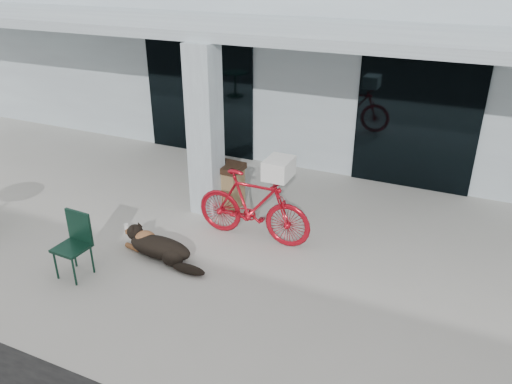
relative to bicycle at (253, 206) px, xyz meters
The scene contains 12 objects.
ground 1.80m from the bicycle, 81.00° to the right, with size 80.00×80.00×0.00m, color #B0ADA6.
building 7.03m from the bicycle, 87.79° to the left, with size 22.00×7.00×4.50m, color silver.
storefront_glass_left 4.49m from the bicycle, 131.54° to the left, with size 2.80×0.06×2.70m, color black.
storefront_glass_right 3.97m from the bicycle, 58.09° to the left, with size 2.40×0.06×2.70m, color black.
column 1.68m from the bicycle, 152.85° to the left, with size 0.50×0.50×3.12m, color silver.
overhang 3.25m from the bicycle, 82.23° to the left, with size 22.00×2.80×0.18m, color silver.
bicycle is the anchor object (origin of this frame).
laundry_basket 0.89m from the bicycle, ahead, with size 0.53×0.39×0.31m, color white.
dog 1.66m from the bicycle, 132.82° to the right, with size 1.28×0.43×0.43m, color black, non-canonical shape.
cup_near_dog 2.35m from the bicycle, 163.02° to the right, with size 0.09×0.09×0.11m, color white.
cafe_chair_near 2.91m from the bicycle, 133.11° to the right, with size 0.46×0.50×1.01m, color #123528, non-canonical shape.
trash_receptacle 1.33m from the bicycle, 135.30° to the left, with size 0.51×0.51×0.87m, color olive, non-canonical shape.
Camera 1 is at (2.87, -5.08, 4.42)m, focal length 35.00 mm.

